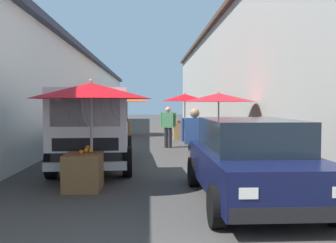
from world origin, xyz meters
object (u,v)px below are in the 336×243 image
Objects in this scene: fruit_stall_near_right at (184,105)px; fruit_stall_mid_lane at (219,106)px; delivery_truck at (92,131)px; fruit_stall_near_left at (90,105)px; hatchback_car at (251,160)px; fruit_stall_far_left at (126,104)px; plastic_stool at (213,163)px; vendor_by_crates at (195,138)px; vendor_in_shade at (168,124)px.

fruit_stall_mid_lane is at bearing -171.23° from fruit_stall_near_right.
delivery_truck is at bearing 132.85° from fruit_stall_mid_lane.
fruit_stall_near_left is 6.47m from fruit_stall_mid_lane.
hatchback_car is at bearing -112.05° from fruit_stall_near_left.
fruit_stall_near_left is at bearing 145.77° from fruit_stall_mid_lane.
fruit_stall_far_left reaches higher than delivery_truck.
delivery_truck is 11.50× the size of plastic_stool.
fruit_stall_near_right is 0.46× the size of delivery_truck.
fruit_stall_near_left is at bearing 110.15° from vendor_by_crates.
vendor_by_crates reaches higher than hatchback_car.
fruit_stall_mid_lane reaches higher than plastic_stool.
fruit_stall_mid_lane is at bearing -17.06° from vendor_by_crates.
fruit_stall_near_left is 0.64× the size of hatchback_car.
fruit_stall_far_left reaches higher than fruit_stall_near_left.
hatchback_car is 8.22m from vendor_in_shade.
vendor_in_shade is (-5.89, -2.02, -0.81)m from fruit_stall_far_left.
delivery_truck is 2.65m from vendor_by_crates.
fruit_stall_mid_lane reaches higher than vendor_by_crates.
delivery_truck is at bearing 69.08° from vendor_by_crates.
fruit_stall_near_right is at bearing -15.52° from vendor_in_shade.
hatchback_car is 2.30m from plastic_stool.
plastic_stool is (-4.32, 0.93, -1.34)m from fruit_stall_mid_lane.
fruit_stall_far_left is at bearing -0.74° from delivery_truck.
vendor_by_crates is at bearing 20.15° from hatchback_car.
plastic_stool is (0.20, -0.46, -0.61)m from vendor_by_crates.
fruit_stall_far_left reaches higher than plastic_stool.
plastic_stool is (1.03, -2.71, -1.37)m from fruit_stall_near_left.
fruit_stall_near_left is at bearing 164.34° from vendor_in_shade.
fruit_stall_near_left is 7.25m from vendor_in_shade.
plastic_stool is (-5.91, -0.77, -0.60)m from vendor_in_shade.
delivery_truck is at bearing 47.16° from hatchback_car.
plastic_stool is at bearing 167.89° from fruit_stall_mid_lane.
fruit_stall_mid_lane is 5.96× the size of plastic_stool.
vendor_by_crates is at bearing -169.02° from fruit_stall_far_left.
fruit_stall_near_left reaches higher than delivery_truck.
fruit_stall_near_right is 9.52m from vendor_by_crates.
delivery_truck is at bearing 7.07° from fruit_stall_near_left.
fruit_stall_near_left is 0.96× the size of fruit_stall_mid_lane.
fruit_stall_near_right is at bearing -3.78° from vendor_by_crates.
vendor_in_shade is at bearing 7.37° from hatchback_car.
plastic_stool is at bearing -172.60° from vendor_in_shade.
fruit_stall_near_right reaches higher than fruit_stall_far_left.
fruit_stall_near_left is 10.69m from fruit_stall_near_right.
fruit_stall_mid_lane is (-4.95, -0.76, -0.03)m from fruit_stall_near_right.
fruit_stall_near_left is 1.09× the size of fruit_stall_near_right.
fruit_stall_mid_lane is at bearing -133.14° from vendor_in_shade.
fruit_stall_mid_lane is at bearing -34.23° from fruit_stall_near_left.
fruit_stall_mid_lane reaches higher than vendor_in_shade.
delivery_truck is (-11.06, 0.14, -0.70)m from fruit_stall_far_left.
fruit_stall_mid_lane is 1.61× the size of vendor_in_shade.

